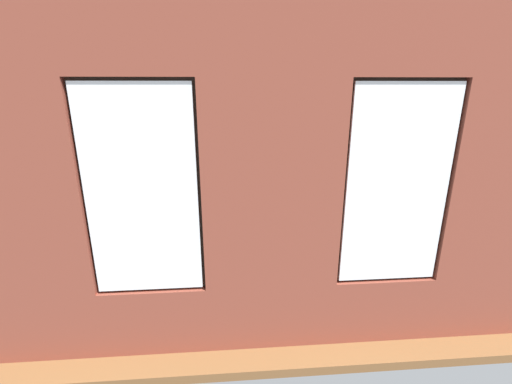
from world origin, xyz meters
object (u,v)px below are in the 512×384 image
Objects in this scene: potted_plant_near_tv at (88,228)px; coffee_table at (257,221)px; remote_silver at (257,217)px; candle_jar at (280,212)px; couch_left at (414,227)px; tv_flatscreen at (75,192)px; remote_black at (245,216)px; potted_plant_corner_near_left at (371,168)px; potted_plant_by_left_couch at (362,201)px; media_console at (81,224)px; potted_plant_between_couches at (379,247)px; table_plant_small at (230,215)px; potted_plant_beside_window_right at (158,266)px; potted_plant_foreground_right at (121,176)px; cup_ceramic at (264,218)px; couch_by_window at (261,282)px; papasan_chair at (214,191)px.

coffee_table is at bearing -165.92° from potted_plant_near_tv.
candle_jar is at bearing -167.08° from remote_silver.
tv_flatscreen is (5.73, -0.75, 0.54)m from couch_left.
coffee_table is 0.22m from remote_black.
coffee_table is 17.14× the size of candle_jar.
tv_flatscreen is at bearing 15.11° from potted_plant_corner_near_left.
remote_black is 2.57m from potted_plant_by_left_couch.
tv_flatscreen is at bearing -6.83° from coffee_table.
media_console is 4.97m from potted_plant_between_couches.
table_plant_small is 0.49m from remote_silver.
media_console is (2.91, -0.27, -0.18)m from remote_black.
tv_flatscreen is 0.73× the size of potted_plant_beside_window_right.
potted_plant_between_couches reaches higher than potted_plant_near_tv.
couch_left is at bearing 175.07° from table_plant_small.
potted_plant_corner_near_left is (-0.16, -2.34, 0.45)m from couch_left.
remote_silver is (-0.46, -0.11, -0.11)m from table_plant_small.
potted_plant_foreground_right is (5.03, -0.98, 0.38)m from potted_plant_by_left_couch.
potted_plant_between_couches is (-3.91, 1.13, 0.10)m from potted_plant_near_tv.
potted_plant_beside_window_right is at bearing 3.32° from potted_plant_between_couches.
remote_silver is at bearing -135.00° from coffee_table.
table_plant_small is 0.36m from remote_black.
table_plant_small is 1.31× the size of remote_silver.
cup_ceramic is at bearing 171.49° from media_console.
potted_plant_beside_window_right is 4.13m from potted_plant_foreground_right.
couch_by_window is 1.57× the size of potted_plant_foreground_right.
coffee_table is (-0.10, -1.83, 0.05)m from couch_by_window.
couch_left is 4.22m from potted_plant_beside_window_right.
couch_by_window reaches higher than remote_silver.
table_plant_small is 1.31× the size of remote_black.
media_console is 6.12m from potted_plant_corner_near_left.
remote_black reaches higher than coffee_table.
cup_ceramic is 3.39m from potted_plant_corner_near_left.
cup_ceramic is 0.09× the size of papasan_chair.
remote_silver is 3.13m from media_console.
potted_plant_beside_window_right reaches higher than couch_left.
potted_plant_between_couches is at bearing 137.76° from table_plant_small.
couch_by_window is at bearing 86.93° from coffee_table.
candle_jar is (-0.31, -0.24, 0.00)m from cup_ceramic.
potted_plant_beside_window_right is at bearing 142.23° from remote_black.
potted_plant_near_tv is at bearing 95.56° from potted_plant_foreground_right.
potted_plant_between_couches is 5.56m from potted_plant_foreground_right.
couch_left is 5.90m from potted_plant_foreground_right.
remote_silver is at bearing 115.89° from papasan_chair.
couch_by_window is at bearing 154.09° from potted_plant_near_tv.
potted_plant_between_couches reaches higher than couch_by_window.
papasan_chair is (0.70, -3.46, 0.10)m from couch_by_window.
remote_black is 2.92m from media_console.
couch_by_window is 1.51m from potted_plant_between_couches.
potted_plant_by_left_couch is 1.25m from potted_plant_corner_near_left.
potted_plant_near_tv is at bearing -25.91° from couch_by_window.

